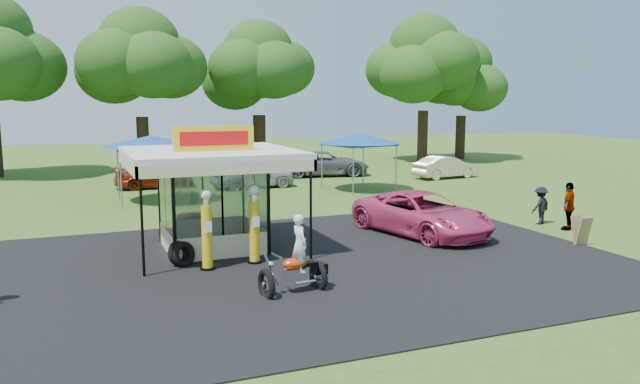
# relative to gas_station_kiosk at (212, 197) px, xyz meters

# --- Properties ---
(ground) EXTENTS (120.00, 120.00, 0.00)m
(ground) POSITION_rel_gas_station_kiosk_xyz_m (2.00, -4.99, -1.78)
(ground) COLOR #38581B
(ground) RESTS_ON ground
(asphalt_apron) EXTENTS (20.00, 14.00, 0.04)m
(asphalt_apron) POSITION_rel_gas_station_kiosk_xyz_m (2.00, -2.99, -1.76)
(asphalt_apron) COLOR black
(asphalt_apron) RESTS_ON ground
(gas_station_kiosk) EXTENTS (5.40, 5.40, 4.18)m
(gas_station_kiosk) POSITION_rel_gas_station_kiosk_xyz_m (0.00, 0.00, 0.00)
(gas_station_kiosk) COLOR white
(gas_station_kiosk) RESTS_ON ground
(gas_pump_left) EXTENTS (0.46, 0.46, 2.44)m
(gas_pump_left) POSITION_rel_gas_station_kiosk_xyz_m (-0.72, -2.51, -0.61)
(gas_pump_left) COLOR black
(gas_pump_left) RESTS_ON ground
(gas_pump_right) EXTENTS (0.46, 0.46, 2.45)m
(gas_pump_right) POSITION_rel_gas_station_kiosk_xyz_m (0.78, -2.32, -0.61)
(gas_pump_right) COLOR black
(gas_pump_right) RESTS_ON ground
(motorcycle) EXTENTS (1.88, 1.07, 2.16)m
(motorcycle) POSITION_rel_gas_station_kiosk_xyz_m (1.01, -5.51, -0.94)
(motorcycle) COLOR black
(motorcycle) RESTS_ON ground
(spare_tires) EXTENTS (1.00, 0.88, 0.81)m
(spare_tires) POSITION_rel_gas_station_kiosk_xyz_m (-1.36, -1.78, -1.39)
(spare_tires) COLOR black
(spare_tires) RESTS_ON ground
(a_frame_sign) EXTENTS (0.58, 0.54, 1.00)m
(a_frame_sign) POSITION_rel_gas_station_kiosk_xyz_m (11.96, -4.21, -1.27)
(a_frame_sign) COLOR #593819
(a_frame_sign) RESTS_ON ground
(kiosk_car) EXTENTS (2.82, 1.13, 0.96)m
(kiosk_car) POSITION_rel_gas_station_kiosk_xyz_m (-0.00, 2.21, -1.30)
(kiosk_car) COLOR gold
(kiosk_car) RESTS_ON ground
(pink_sedan) EXTENTS (3.80, 6.18, 1.60)m
(pink_sedan) POSITION_rel_gas_station_kiosk_xyz_m (7.72, -0.70, -0.98)
(pink_sedan) COLOR #D63A70
(pink_sedan) RESTS_ON ground
(spectator_east_a) EXTENTS (1.10, 0.80, 1.53)m
(spectator_east_a) POSITION_rel_gas_station_kiosk_xyz_m (13.24, -0.75, -1.02)
(spectator_east_a) COLOR black
(spectator_east_a) RESTS_ON ground
(spectator_east_b) EXTENTS (1.17, 0.97, 1.87)m
(spectator_east_b) POSITION_rel_gas_station_kiosk_xyz_m (13.44, -2.06, -0.85)
(spectator_east_b) COLOR gray
(spectator_east_b) RESTS_ON ground
(bg_car_b) EXTENTS (4.48, 1.99, 1.28)m
(bg_car_b) POSITION_rel_gas_station_kiosk_xyz_m (0.16, 15.77, -1.14)
(bg_car_b) COLOR #95250B
(bg_car_b) RESTS_ON ground
(bg_car_c) EXTENTS (4.81, 2.07, 1.62)m
(bg_car_c) POSITION_rel_gas_station_kiosk_xyz_m (5.35, 13.72, -0.97)
(bg_car_c) COLOR #9C9DA0
(bg_car_c) RESTS_ON ground
(bg_car_d) EXTENTS (6.18, 3.71, 1.61)m
(bg_car_d) POSITION_rel_gas_station_kiosk_xyz_m (11.35, 17.35, -0.98)
(bg_car_d) COLOR #5D5D60
(bg_car_d) RESTS_ON ground
(bg_car_e) EXTENTS (4.47, 2.02, 1.42)m
(bg_car_e) POSITION_rel_gas_station_kiosk_xyz_m (17.96, 13.23, -1.07)
(bg_car_e) COLOR beige
(bg_car_e) RESTS_ON ground
(tent_west) EXTENTS (4.68, 4.68, 3.27)m
(tent_west) POSITION_rel_gas_station_kiosk_xyz_m (-0.57, 10.93, 1.18)
(tent_west) COLOR gray
(tent_west) RESTS_ON ground
(tent_east) EXTENTS (4.50, 4.50, 3.15)m
(tent_east) POSITION_rel_gas_station_kiosk_xyz_m (10.49, 10.51, 1.06)
(tent_east) COLOR gray
(tent_east) RESTS_ON ground
(oak_far_c) EXTENTS (9.17, 9.17, 10.80)m
(oak_far_c) POSITION_rel_gas_station_kiosk_xyz_m (0.47, 23.42, 5.07)
(oak_far_c) COLOR black
(oak_far_c) RESTS_ON ground
(oak_far_d) EXTENTS (8.90, 8.90, 10.59)m
(oak_far_d) POSITION_rel_gas_station_kiosk_xyz_m (9.20, 25.10, 4.97)
(oak_far_d) COLOR black
(oak_far_d) RESTS_ON ground
(oak_far_e) EXTENTS (9.55, 9.55, 11.37)m
(oak_far_e) POSITION_rel_gas_station_kiosk_xyz_m (22.16, 22.93, 5.48)
(oak_far_e) COLOR black
(oak_far_e) RESTS_ON ground
(oak_far_f) EXTENTS (8.18, 8.18, 9.85)m
(oak_far_f) POSITION_rel_gas_station_kiosk_xyz_m (26.41, 23.84, 4.54)
(oak_far_f) COLOR black
(oak_far_f) RESTS_ON ground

